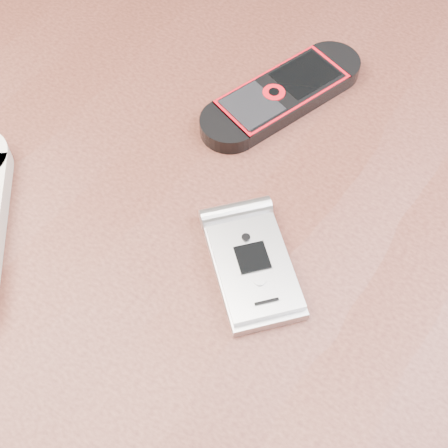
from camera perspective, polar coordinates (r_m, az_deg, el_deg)
table at (r=0.55m, az=-0.44°, el=-6.29°), size 1.20×0.80×0.75m
nokia_black_red at (r=0.54m, az=5.35°, el=11.75°), size 0.10×0.17×0.02m
motorola_razr at (r=0.44m, az=2.67°, el=-3.83°), size 0.11×0.11×0.02m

